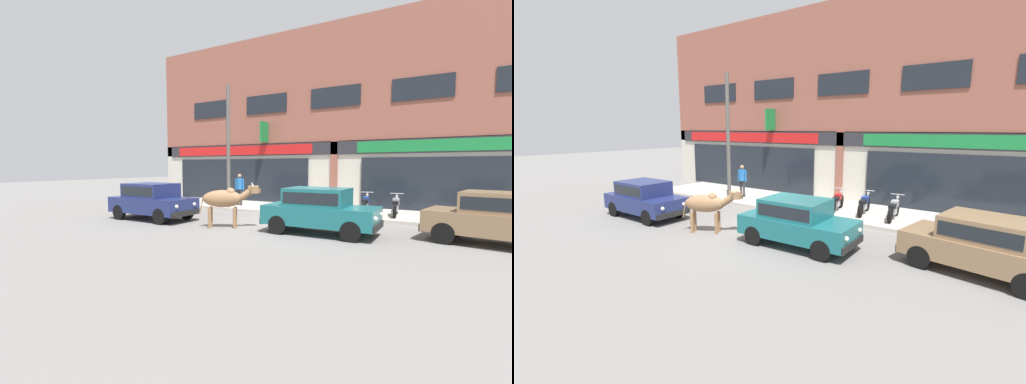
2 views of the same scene
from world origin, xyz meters
The scene contains 12 objects.
ground_plane centered at (0.00, 0.00, 0.00)m, with size 90.00×90.00×0.00m, color slate.
sidewalk centered at (0.00, 3.98, 0.07)m, with size 19.00×3.56×0.15m, color #B7AFA3.
shop_building centered at (0.00, 6.02, 4.43)m, with size 23.00×1.40×9.28m.
cow centered at (-1.53, -1.46, 1.01)m, with size 1.95×1.25×1.61m.
car_0 centered at (1.66, -0.80, 0.81)m, with size 3.64×1.67×1.46m.
car_1 centered at (-5.15, -1.46, 0.81)m, with size 3.63×1.65×1.46m.
car_2 centered at (6.42, 0.07, 0.81)m, with size 3.80×2.22×1.46m.
motorcycle_0 centered at (0.96, 3.53, 0.53)m, with size 0.56×1.80×0.88m.
motorcycle_1 centered at (2.08, 3.68, 0.53)m, with size 0.53×1.81×0.88m.
motorcycle_2 centered at (3.29, 3.55, 0.53)m, with size 0.52×1.81×0.88m.
pedestrian centered at (-4.19, 3.46, 1.13)m, with size 0.50×0.32×1.60m.
utility_pole centered at (-4.19, 2.50, 3.08)m, with size 0.18×0.18×5.87m, color #595651.
Camera 2 is at (6.92, -9.43, 3.56)m, focal length 24.00 mm.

